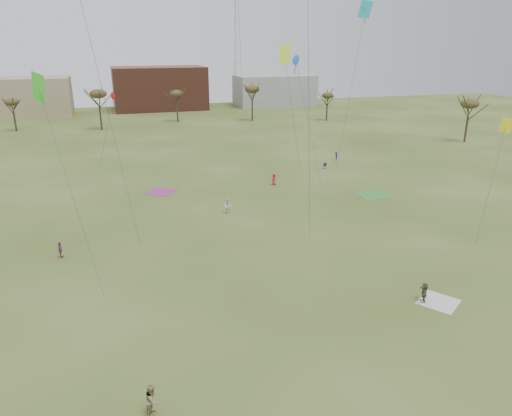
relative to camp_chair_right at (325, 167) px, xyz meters
name	(u,v)px	position (x,y,z in m)	size (l,w,h in m)	color
ground	(313,349)	(-20.53, -41.27, -0.26)	(260.00, 260.00, 0.00)	#3C4B17
spectator_fore_b	(152,400)	(-30.85, -43.85, 0.66)	(0.90, 0.70, 1.84)	#8A8158
spectator_fore_c	(424,292)	(-10.26, -38.49, 0.52)	(1.44, 0.46, 1.56)	#504839
spectator_mid_d	(60,250)	(-36.74, -21.94, 0.52)	(0.91, 0.38, 1.55)	#8A3972
spectator_mid_e	(228,206)	(-19.37, -15.13, 0.62)	(0.86, 0.67, 1.77)	silver
flyer_far_b	(274,179)	(-10.49, -5.89, 0.53)	(0.77, 0.50, 1.58)	red
flyer_far_c	(336,156)	(4.21, 4.43, 0.47)	(0.94, 0.54, 1.46)	#2D22A0
blanket_cream	(438,302)	(-9.19, -38.90, -0.26)	(2.63, 2.63, 0.03)	silver
blanket_plum	(161,192)	(-25.60, -4.42, -0.26)	(3.26, 3.26, 0.03)	#A03180
blanket_olive	(373,195)	(-0.03, -14.30, -0.26)	(3.43, 3.43, 0.03)	green
camp_chair_right	(325,167)	(0.00, 0.00, 0.00)	(0.74, 0.74, 0.87)	#141939
kites_aloft	(202,40)	(-23.36, -23.37, 18.37)	(52.37, 57.30, 27.29)	#C3F428
tree_line	(145,101)	(-23.38, 37.85, 6.83)	(117.44, 49.32, 8.91)	#3A2B1E
building_tan	(6,98)	(-55.53, 73.73, 4.74)	(32.00, 14.00, 10.00)	#937F60
building_brick	(160,88)	(-15.53, 78.73, 5.74)	(26.00, 16.00, 12.00)	brown
building_grey	(275,91)	(19.47, 76.73, 4.24)	(24.00, 12.00, 9.00)	gray
radio_tower	(237,40)	(9.47, 83.73, 18.95)	(1.51, 1.72, 41.00)	#9EA3A8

